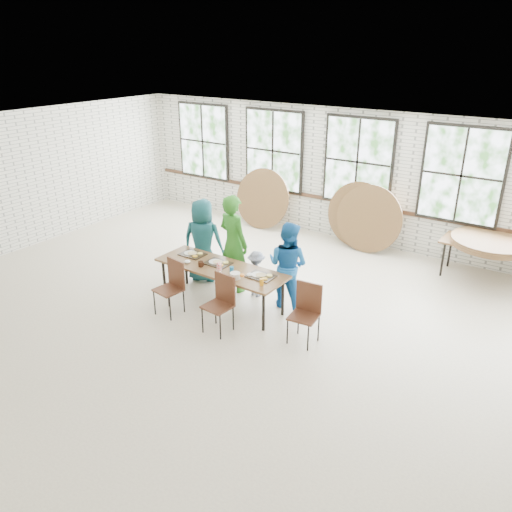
% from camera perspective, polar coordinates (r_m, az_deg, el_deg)
% --- Properties ---
extents(room, '(12.00, 12.00, 12.00)m').
position_cam_1_polar(room, '(11.43, 11.56, 10.28)').
color(room, beige).
rests_on(room, ground).
extents(dining_table, '(2.41, 0.84, 0.74)m').
position_cam_1_polar(dining_table, '(8.64, -4.05, -1.57)').
color(dining_table, brown).
rests_on(dining_table, ground).
extents(chair_near_left, '(0.48, 0.46, 0.95)m').
position_cam_1_polar(chair_near_left, '(8.58, -9.54, -2.99)').
color(chair_near_left, '#4E2A1A').
rests_on(chair_near_left, ground).
extents(chair_near_right, '(0.46, 0.44, 0.95)m').
position_cam_1_polar(chair_near_right, '(7.97, -3.97, -4.85)').
color(chair_near_right, '#4E2A1A').
rests_on(chair_near_right, ground).
extents(chair_spare, '(0.46, 0.45, 0.95)m').
position_cam_1_polar(chair_spare, '(7.72, 5.78, -5.92)').
color(chair_spare, '#4E2A1A').
rests_on(chair_spare, ground).
extents(adult_teal, '(0.93, 0.76, 1.63)m').
position_cam_1_polar(adult_teal, '(9.59, -6.07, 1.77)').
color(adult_teal, '#155247').
rests_on(adult_teal, ground).
extents(adult_green, '(0.75, 0.57, 1.84)m').
position_cam_1_polar(adult_green, '(9.13, -2.60, 1.46)').
color(adult_green, '#28701D').
rests_on(adult_green, ground).
extents(toddler, '(0.59, 0.37, 0.87)m').
position_cam_1_polar(toddler, '(9.06, 0.04, -2.04)').
color(toddler, '#121E3A').
rests_on(toddler, ground).
extents(adult_blue, '(0.76, 0.59, 1.55)m').
position_cam_1_polar(adult_blue, '(8.60, 3.65, -1.03)').
color(adult_blue, '#175DA7').
rests_on(adult_blue, ground).
extents(storage_table, '(1.82, 0.79, 0.74)m').
position_cam_1_polar(storage_table, '(10.54, 25.25, 0.85)').
color(storage_table, brown).
rests_on(storage_table, ground).
extents(tabletop_clutter, '(1.98, 0.62, 0.11)m').
position_cam_1_polar(tabletop_clutter, '(8.52, -3.61, -1.36)').
color(tabletop_clutter, black).
rests_on(tabletop_clutter, dining_table).
extents(round_tops_stacked, '(1.50, 1.50, 0.13)m').
position_cam_1_polar(round_tops_stacked, '(10.50, 25.36, 1.45)').
color(round_tops_stacked, brown).
rests_on(round_tops_stacked, storage_table).
extents(round_tops_leaning, '(4.29, 0.42, 1.50)m').
position_cam_1_polar(round_tops_leaning, '(11.64, 8.15, 5.16)').
color(round_tops_leaning, brown).
rests_on(round_tops_leaning, ground).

